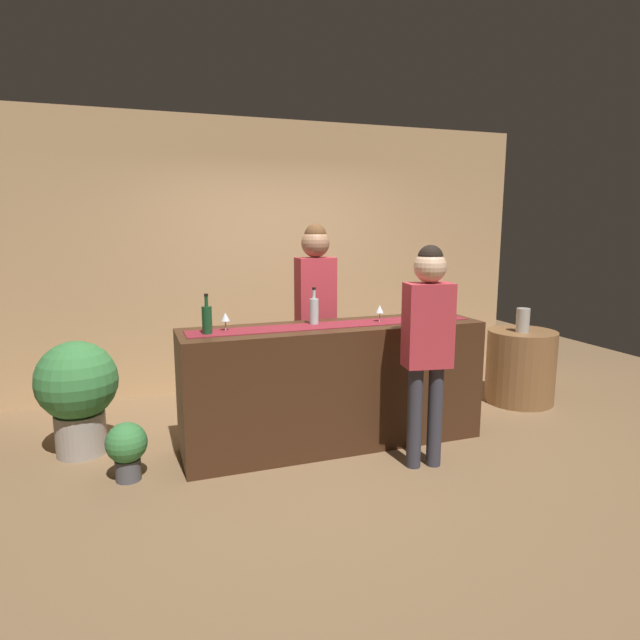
{
  "coord_description": "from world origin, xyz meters",
  "views": [
    {
      "loc": [
        -1.56,
        -4.01,
        1.82
      ],
      "look_at": [
        -0.12,
        0.0,
        1.05
      ],
      "focal_mm": 30.6,
      "sensor_mm": 36.0,
      "label": 1
    }
  ],
  "objects_px": {
    "wine_glass_near_customer": "(380,310)",
    "potted_plant_tall": "(77,390)",
    "wine_bottle_amber": "(424,305)",
    "wine_bottle_green": "(207,319)",
    "wine_bottle_clear": "(314,311)",
    "potted_plant_small": "(127,447)",
    "bartender": "(316,300)",
    "vase_on_side_table": "(523,320)",
    "wine_glass_mid_counter": "(225,317)",
    "round_side_table": "(520,366)",
    "customer_sipping": "(428,333)"
  },
  "relations": [
    {
      "from": "wine_bottle_green",
      "to": "wine_bottle_amber",
      "type": "distance_m",
      "value": 1.87
    },
    {
      "from": "wine_bottle_green",
      "to": "round_side_table",
      "type": "bearing_deg",
      "value": 6.88
    },
    {
      "from": "potted_plant_small",
      "to": "potted_plant_tall",
      "type": "bearing_deg",
      "value": 119.38
    },
    {
      "from": "vase_on_side_table",
      "to": "wine_bottle_amber",
      "type": "bearing_deg",
      "value": -168.87
    },
    {
      "from": "wine_bottle_clear",
      "to": "potted_plant_small",
      "type": "relative_size",
      "value": 0.71
    },
    {
      "from": "potted_plant_tall",
      "to": "potted_plant_small",
      "type": "distance_m",
      "value": 0.75
    },
    {
      "from": "bartender",
      "to": "round_side_table",
      "type": "relative_size",
      "value": 2.44
    },
    {
      "from": "wine_bottle_green",
      "to": "potted_plant_small",
      "type": "xyz_separation_m",
      "value": [
        -0.61,
        -0.1,
        -0.87
      ]
    },
    {
      "from": "wine_bottle_clear",
      "to": "vase_on_side_table",
      "type": "xyz_separation_m",
      "value": [
        2.28,
        0.24,
        -0.26
      ]
    },
    {
      "from": "wine_bottle_clear",
      "to": "bartender",
      "type": "distance_m",
      "value": 0.53
    },
    {
      "from": "customer_sipping",
      "to": "potted_plant_small",
      "type": "bearing_deg",
      "value": 175.66
    },
    {
      "from": "wine_glass_mid_counter",
      "to": "wine_glass_near_customer",
      "type": "bearing_deg",
      "value": -2.23
    },
    {
      "from": "wine_glass_near_customer",
      "to": "potted_plant_tall",
      "type": "distance_m",
      "value": 2.49
    },
    {
      "from": "potted_plant_small",
      "to": "wine_bottle_green",
      "type": "bearing_deg",
      "value": 8.96
    },
    {
      "from": "customer_sipping",
      "to": "vase_on_side_table",
      "type": "bearing_deg",
      "value": 39.08
    },
    {
      "from": "wine_bottle_clear",
      "to": "round_side_table",
      "type": "relative_size",
      "value": 0.41
    },
    {
      "from": "bartender",
      "to": "vase_on_side_table",
      "type": "distance_m",
      "value": 2.12
    },
    {
      "from": "round_side_table",
      "to": "potted_plant_small",
      "type": "height_order",
      "value": "round_side_table"
    },
    {
      "from": "wine_glass_mid_counter",
      "to": "vase_on_side_table",
      "type": "relative_size",
      "value": 0.6
    },
    {
      "from": "potted_plant_tall",
      "to": "round_side_table",
      "type": "bearing_deg",
      "value": -1.78
    },
    {
      "from": "wine_bottle_green",
      "to": "wine_glass_mid_counter",
      "type": "distance_m",
      "value": 0.16
    },
    {
      "from": "wine_glass_near_customer",
      "to": "potted_plant_small",
      "type": "xyz_separation_m",
      "value": [
        -2.02,
        -0.12,
        -0.86
      ]
    },
    {
      "from": "bartender",
      "to": "round_side_table",
      "type": "height_order",
      "value": "bartender"
    },
    {
      "from": "wine_glass_near_customer",
      "to": "potted_plant_small",
      "type": "height_order",
      "value": "wine_glass_near_customer"
    },
    {
      "from": "wine_bottle_green",
      "to": "customer_sipping",
      "type": "distance_m",
      "value": 1.62
    },
    {
      "from": "wine_glass_near_customer",
      "to": "vase_on_side_table",
      "type": "distance_m",
      "value": 1.78
    },
    {
      "from": "wine_bottle_green",
      "to": "bartender",
      "type": "xyz_separation_m",
      "value": [
        1.06,
        0.6,
        0.02
      ]
    },
    {
      "from": "customer_sipping",
      "to": "wine_bottle_amber",
      "type": "bearing_deg",
      "value": 71.14
    },
    {
      "from": "wine_bottle_clear",
      "to": "potted_plant_tall",
      "type": "xyz_separation_m",
      "value": [
        -1.82,
        0.41,
        -0.59
      ]
    },
    {
      "from": "round_side_table",
      "to": "vase_on_side_table",
      "type": "relative_size",
      "value": 3.08
    },
    {
      "from": "wine_bottle_clear",
      "to": "wine_bottle_green",
      "type": "bearing_deg",
      "value": -173.35
    },
    {
      "from": "wine_bottle_amber",
      "to": "vase_on_side_table",
      "type": "xyz_separation_m",
      "value": [
        1.28,
        0.25,
        -0.26
      ]
    },
    {
      "from": "wine_bottle_amber",
      "to": "potted_plant_tall",
      "type": "relative_size",
      "value": 0.33
    },
    {
      "from": "bartender",
      "to": "potted_plant_small",
      "type": "bearing_deg",
      "value": 21.98
    },
    {
      "from": "customer_sipping",
      "to": "potted_plant_small",
      "type": "relative_size",
      "value": 3.91
    },
    {
      "from": "wine_bottle_green",
      "to": "bartender",
      "type": "distance_m",
      "value": 1.21
    },
    {
      "from": "wine_bottle_amber",
      "to": "bartender",
      "type": "relative_size",
      "value": 0.17
    },
    {
      "from": "wine_glass_near_customer",
      "to": "wine_glass_mid_counter",
      "type": "bearing_deg",
      "value": 177.77
    },
    {
      "from": "wine_glass_near_customer",
      "to": "round_side_table",
      "type": "distance_m",
      "value": 1.96
    },
    {
      "from": "wine_glass_mid_counter",
      "to": "potted_plant_tall",
      "type": "relative_size",
      "value": 0.16
    },
    {
      "from": "wine_bottle_green",
      "to": "wine_bottle_clear",
      "type": "height_order",
      "value": "same"
    },
    {
      "from": "wine_glass_near_customer",
      "to": "bartender",
      "type": "relative_size",
      "value": 0.08
    },
    {
      "from": "wine_bottle_amber",
      "to": "wine_glass_near_customer",
      "type": "height_order",
      "value": "wine_bottle_amber"
    },
    {
      "from": "wine_bottle_amber",
      "to": "potted_plant_tall",
      "type": "distance_m",
      "value": 2.91
    },
    {
      "from": "wine_glass_near_customer",
      "to": "potted_plant_tall",
      "type": "height_order",
      "value": "wine_glass_near_customer"
    },
    {
      "from": "wine_bottle_green",
      "to": "wine_glass_mid_counter",
      "type": "relative_size",
      "value": 2.1
    },
    {
      "from": "wine_bottle_clear",
      "to": "wine_bottle_amber",
      "type": "xyz_separation_m",
      "value": [
        1.0,
        -0.01,
        0.0
      ]
    },
    {
      "from": "wine_bottle_clear",
      "to": "wine_glass_mid_counter",
      "type": "bearing_deg",
      "value": -177.61
    },
    {
      "from": "bartender",
      "to": "wine_bottle_amber",
      "type": "bearing_deg",
      "value": 147.05
    },
    {
      "from": "vase_on_side_table",
      "to": "potted_plant_tall",
      "type": "relative_size",
      "value": 0.26
    }
  ]
}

